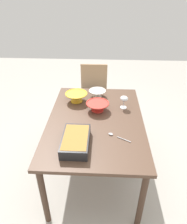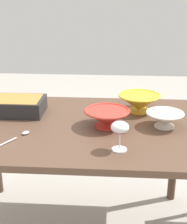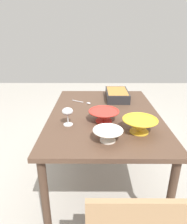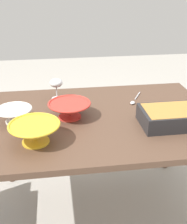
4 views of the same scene
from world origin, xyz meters
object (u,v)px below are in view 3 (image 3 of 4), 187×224
object	(u,v)px
serving_bowl	(140,125)
casserole_dish	(117,94)
dining_table	(104,121)
small_bowl	(104,115)
mixing_bowl	(107,134)
wine_glass	(68,112)
serving_spoon	(85,103)

from	to	relation	value
serving_bowl	casserole_dish	bearing A→B (deg)	6.37
dining_table	small_bowl	xyz separation A→B (m)	(-0.17, 0.01, 0.13)
mixing_bowl	serving_bowl	world-z (taller)	serving_bowl
wine_glass	small_bowl	xyz separation A→B (m)	(0.07, -0.28, -0.05)
wine_glass	serving_bowl	world-z (taller)	wine_glass
dining_table	small_bowl	distance (m)	0.22
casserole_dish	mixing_bowl	bearing A→B (deg)	169.99
small_bowl	serving_bowl	bearing A→B (deg)	-126.70
wine_glass	serving_spoon	world-z (taller)	wine_glass
serving_bowl	serving_spoon	size ratio (longest dim) A/B	1.26
small_bowl	casserole_dish	bearing A→B (deg)	-16.17
dining_table	mixing_bowl	bearing A→B (deg)	179.56
casserole_dish	mixing_bowl	size ratio (longest dim) A/B	1.86
mixing_bowl	serving_bowl	distance (m)	0.27
dining_table	casserole_dish	bearing A→B (deg)	-21.02
small_bowl	serving_spoon	xyz separation A→B (m)	(0.43, 0.17, -0.05)
serving_spoon	small_bowl	bearing A→B (deg)	-158.51
casserole_dish	dining_table	bearing A→B (deg)	158.98
mixing_bowl	serving_spoon	world-z (taller)	mixing_bowl
wine_glass	small_bowl	size ratio (longest dim) A/B	0.58
wine_glass	casserole_dish	distance (m)	0.78
wine_glass	serving_bowl	distance (m)	0.54
small_bowl	serving_bowl	xyz separation A→B (m)	(-0.19, -0.25, 0.01)
wine_glass	mixing_bowl	size ratio (longest dim) A/B	0.70
wine_glass	small_bowl	world-z (taller)	wine_glass
casserole_dish	small_bowl	xyz separation A→B (m)	(-0.57, 0.16, 0.00)
casserole_dish	serving_bowl	world-z (taller)	serving_bowl
casserole_dish	mixing_bowl	distance (m)	0.89
casserole_dish	serving_bowl	size ratio (longest dim) A/B	1.48
dining_table	serving_spoon	world-z (taller)	serving_spoon
casserole_dish	mixing_bowl	xyz separation A→B (m)	(-0.88, 0.15, -0.00)
dining_table	serving_spoon	xyz separation A→B (m)	(0.26, 0.18, 0.08)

